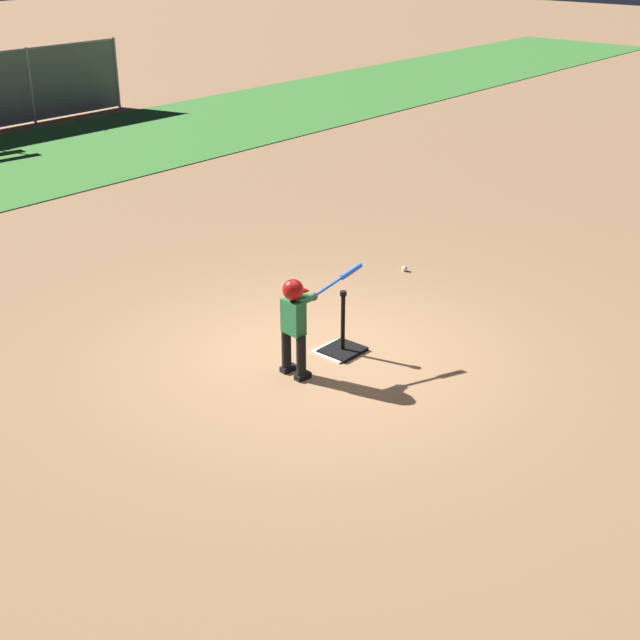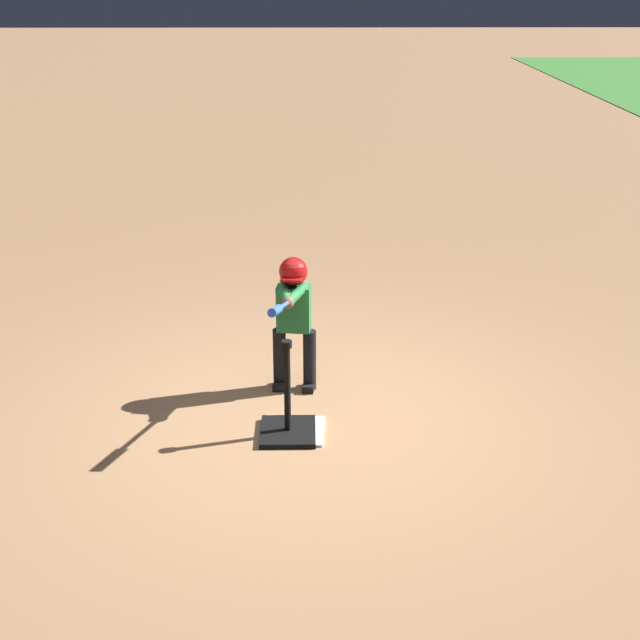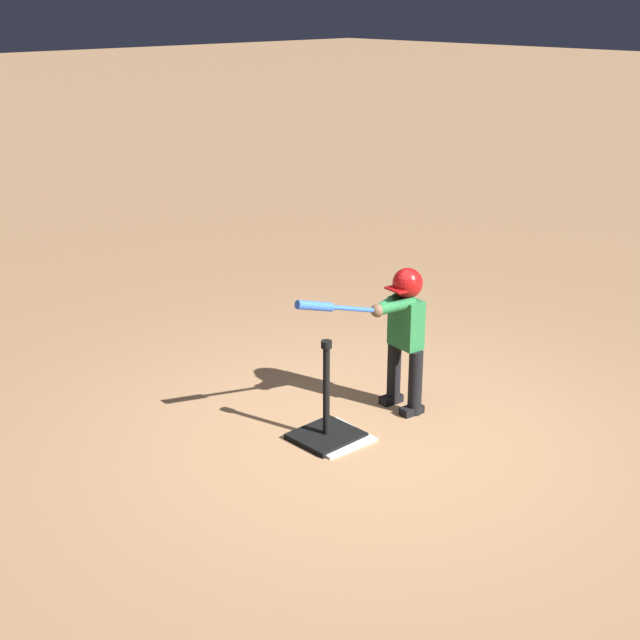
{
  "view_description": "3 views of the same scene",
  "coord_description": "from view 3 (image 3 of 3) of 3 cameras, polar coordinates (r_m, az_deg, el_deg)",
  "views": [
    {
      "loc": [
        -6.81,
        -5.87,
        4.49
      ],
      "look_at": [
        -0.41,
        -0.37,
        0.68
      ],
      "focal_mm": 50.0,
      "sensor_mm": 36.0,
      "label": 1
    },
    {
      "loc": [
        5.98,
        0.0,
        3.2
      ],
      "look_at": [
        -0.55,
        0.09,
        0.59
      ],
      "focal_mm": 50.0,
      "sensor_mm": 36.0,
      "label": 2
    },
    {
      "loc": [
        4.14,
        3.91,
        2.96
      ],
      "look_at": [
        0.12,
        -0.34,
        0.82
      ],
      "focal_mm": 50.0,
      "sensor_mm": 36.0,
      "label": 3
    }
  ],
  "objects": [
    {
      "name": "home_plate",
      "position": [
        6.36,
        0.88,
        -7.54
      ],
      "size": [
        0.47,
        0.47,
        0.02
      ],
      "primitive_type": "cube",
      "rotation": [
        0.0,
        0.0,
        -0.06
      ],
      "color": "white",
      "rests_on": "ground_plane"
    },
    {
      "name": "ground_plane",
      "position": [
        6.42,
        2.9,
        -7.41
      ],
      "size": [
        90.0,
        90.0,
        0.0
      ],
      "primitive_type": "plane",
      "color": "#99704C"
    },
    {
      "name": "batting_tee",
      "position": [
        6.33,
        0.4,
        -6.78
      ],
      "size": [
        0.45,
        0.4,
        0.74
      ],
      "color": "black",
      "rests_on": "ground_plane"
    },
    {
      "name": "batter_child",
      "position": [
        6.56,
        5.26,
        -0.15
      ],
      "size": [
        1.08,
        0.36,
        1.11
      ],
      "color": "black",
      "rests_on": "ground_plane"
    }
  ]
}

